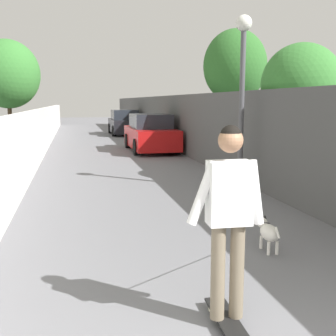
{
  "coord_description": "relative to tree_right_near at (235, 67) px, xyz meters",
  "views": [
    {
      "loc": [
        -1.53,
        1.51,
        2.05
      ],
      "look_at": [
        4.79,
        0.06,
        1.0
      ],
      "focal_mm": 43.97,
      "sensor_mm": 36.0,
      "label": 1
    }
  ],
  "objects": [
    {
      "name": "car_near",
      "position": [
        2.39,
        2.72,
        -2.59
      ],
      "size": [
        4.19,
        1.8,
        1.54
      ],
      "color": "#B71414",
      "rests_on": "ground"
    },
    {
      "name": "car_far",
      "position": [
        11.37,
        2.72,
        -2.59
      ],
      "size": [
        4.14,
        1.8,
        1.54
      ],
      "color": "black",
      "rests_on": "ground"
    },
    {
      "name": "wall_left",
      "position": [
        -1.0,
        7.13,
        -2.42
      ],
      "size": [
        48.0,
        0.3,
        1.76
      ],
      "primitive_type": "cube",
      "color": "silver",
      "rests_on": "ground"
    },
    {
      "name": "ground_plane",
      "position": [
        1.0,
        4.35,
        -3.3
      ],
      "size": [
        80.0,
        80.0,
        0.0
      ],
      "primitive_type": "plane",
      "color": "slate"
    },
    {
      "name": "dog",
      "position": [
        -9.52,
        3.29,
        -3.03
      ],
      "size": [
        2.01,
        1.39,
        1.06
      ],
      "color": "white",
      "rests_on": "ground"
    },
    {
      "name": "tree_right_distant",
      "position": [
        -5.5,
        0.52,
        -0.87
      ],
      "size": [
        1.9,
        1.9,
        3.43
      ],
      "color": "brown",
      "rests_on": "ground"
    },
    {
      "name": "tree_left_mid",
      "position": [
        6.0,
        8.73,
        -0.01
      ],
      "size": [
        2.93,
        2.93,
        4.87
      ],
      "color": "#473523",
      "rests_on": "ground"
    },
    {
      "name": "person_skateboarder",
      "position": [
        -11.21,
        4.55,
        -2.18
      ],
      "size": [
        0.24,
        0.71,
        1.77
      ],
      "color": "#726651",
      "rests_on": "skateboard"
    },
    {
      "name": "lamp_post",
      "position": [
        -5.72,
        2.12,
        -0.58
      ],
      "size": [
        0.36,
        0.36,
        3.93
      ],
      "color": "#4C4C51",
      "rests_on": "ground"
    },
    {
      "name": "skateboard",
      "position": [
        -11.21,
        4.55,
        -3.24
      ],
      "size": [
        0.81,
        0.24,
        0.08
      ],
      "color": "black",
      "rests_on": "ground"
    },
    {
      "name": "fence_right",
      "position": [
        -1.0,
        1.57,
        -2.15
      ],
      "size": [
        48.0,
        0.3,
        2.31
      ],
      "primitive_type": "cube",
      "color": "#4C4C4C",
      "rests_on": "ground"
    },
    {
      "name": "tree_right_near",
      "position": [
        0.0,
        0.0,
        0.0
      ],
      "size": [
        2.32,
        2.32,
        4.67
      ],
      "color": "#473523",
      "rests_on": "ground"
    }
  ]
}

